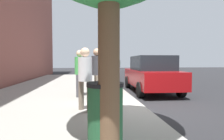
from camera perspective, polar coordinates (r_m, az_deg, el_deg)
ground_plane at (r=5.80m, az=9.90°, el=-12.31°), size 80.00×80.00×0.00m
sidewalk_slab at (r=5.69m, az=-21.07°, el=-11.95°), size 28.00×6.00×0.15m
parking_meter at (r=6.51m, az=1.88°, el=-0.24°), size 0.36×0.12×1.41m
pedestrian_at_meter at (r=6.45m, az=-4.79°, el=0.32°), size 0.54×0.40×1.82m
pedestrian_bystander at (r=4.92m, az=-8.55°, el=-1.26°), size 0.44×0.38×1.72m
parking_officer at (r=7.05m, az=-10.19°, el=0.33°), size 0.52×0.39×1.80m
parked_sedan_near at (r=9.01m, az=12.25°, el=-1.23°), size 4.46×2.09×1.77m
traffic_signal at (r=16.26m, az=-3.10°, el=6.43°), size 0.24×0.44×3.60m
trash_bin at (r=2.93m, az=-2.19°, el=-13.82°), size 0.59×0.59×1.01m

